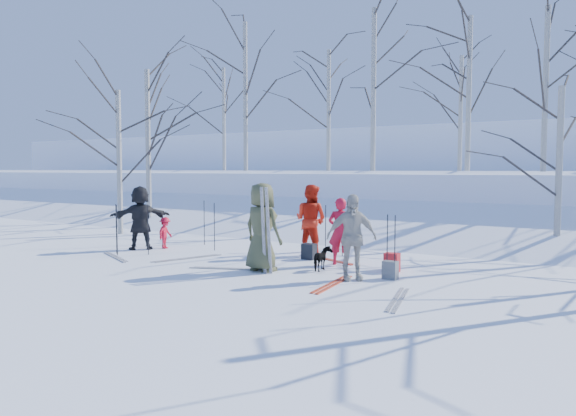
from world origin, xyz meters
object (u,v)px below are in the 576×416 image
Objects in this scene: backpack_grey at (390,270)px; backpack_dark at (309,251)px; skier_redor_behind at (311,220)px; skier_cream_east at (351,237)px; skier_red_north at (340,231)px; skier_red_seated at (165,233)px; dog at (322,259)px; skier_olive_center at (262,227)px; skier_grey_west at (140,218)px; backpack_red at (392,262)px.

backpack_dark reaches higher than backpack_grey.
skier_cream_east is (2.43, -2.43, -0.05)m from skier_redor_behind.
skier_redor_behind is at bearing -50.61° from skier_red_north.
skier_red_seated is at bearing -172.35° from backpack_dark.
skier_red_seated is (-4.13, -1.25, -0.49)m from skier_redor_behind.
skier_red_seated is at bearing -15.60° from dog.
skier_cream_east is at bearing -40.50° from backpack_dark.
skier_redor_behind reaches higher than skier_red_north.
dog is (1.10, 0.79, -0.72)m from skier_olive_center.
skier_grey_west is 2.84× the size of dog.
skier_olive_center reaches higher than skier_red_seated.
skier_olive_center is 1.12× the size of skier_cream_east.
skier_red_north is 2.53× the size of dog.
skier_cream_east reaches higher than skier_red_seated.
skier_redor_behind is (-0.30, 2.63, -0.05)m from skier_olive_center.
dog reaches higher than backpack_dark.
skier_olive_center is at bearing 145.63° from skier_cream_east.
backpack_dark is at bearing -95.79° from skier_red_seated.
skier_olive_center is at bearing 26.23° from dog.
skier_olive_center is at bearing -91.04° from backpack_dark.
dog is at bearing -48.14° from backpack_dark.
skier_redor_behind is 3.07m from backpack_red.
skier_cream_east is 4.67× the size of backpack_grey.
skier_red_north is at bearing 149.65° from backpack_grey.
skier_red_seated is 0.50× the size of skier_grey_west.
skier_red_north is 1.23m from backpack_dark.
skier_red_seated is 2.16× the size of backpack_red.
dog is 1.59× the size of backpack_dark.
skier_red_seated is 0.82m from skier_grey_west.
dog is (0.03, -0.91, -0.53)m from skier_red_north.
backpack_dark is at bearing -84.14° from skier_olive_center.
skier_grey_west is (-4.88, 0.86, -0.09)m from skier_olive_center.
skier_grey_west is at bearing -3.11° from skier_olive_center.
skier_grey_west is at bearing -10.19° from dog.
skier_red_north is 3.83× the size of backpack_red.
skier_redor_behind is 1.04× the size of skier_grey_west.
skier_redor_behind is 1.04m from backpack_dark.
skier_redor_behind reaches higher than skier_grey_west.
dog is 1.55m from backpack_red.
backpack_dark is (4.91, 1.12, -0.70)m from skier_grey_west.
skier_redor_behind is at bearing 148.02° from backpack_grey.
backpack_dark is at bearing 155.04° from backpack_grey.
skier_redor_behind is 4.94× the size of backpack_grey.
skier_redor_behind is 3.70m from backpack_grey.
skier_cream_east is 4.23× the size of backpack_red.
backpack_red is at bearing 159.57° from skier_redor_behind.
skier_red_north is 4.02× the size of backpack_dark.
skier_cream_east is 2.79× the size of dog.
backpack_grey is (3.07, -1.92, -0.75)m from skier_redor_behind.
skier_grey_west is 5.09m from backpack_dark.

